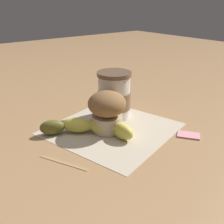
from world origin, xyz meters
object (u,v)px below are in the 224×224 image
at_px(coffee_cup, 114,96).
at_px(banana, 88,127).
at_px(muffin, 107,110).
at_px(sugar_packet, 189,134).

relative_size(coffee_cup, banana, 0.70).
distance_m(muffin, banana, 0.06).
bearing_deg(banana, coffee_cup, 111.19).
relative_size(muffin, sugar_packet, 1.93).
bearing_deg(muffin, coffee_cup, 130.34).
distance_m(coffee_cup, banana, 0.13).
bearing_deg(coffee_cup, muffin, -49.66).
bearing_deg(muffin, banana, -104.23).
distance_m(banana, sugar_packet, 0.23).
height_order(muffin, banana, muffin).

